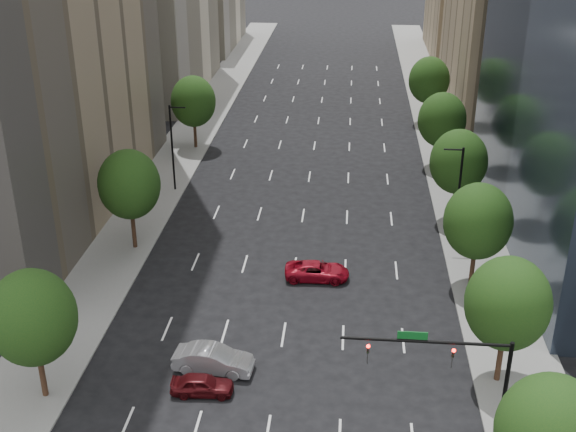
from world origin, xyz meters
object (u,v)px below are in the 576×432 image
(car_silver, at_px, (213,360))
(car_maroon, at_px, (202,385))
(traffic_signal, at_px, (461,369))
(car_red_far, at_px, (317,271))

(car_silver, bearing_deg, car_maroon, 178.25)
(traffic_signal, xyz_separation_m, car_silver, (-14.67, 5.51, -4.32))
(car_red_far, bearing_deg, traffic_signal, -155.67)
(traffic_signal, xyz_separation_m, car_red_far, (-8.60, 18.07, -4.46))
(car_maroon, height_order, car_red_far, car_red_far)
(traffic_signal, xyz_separation_m, car_maroon, (-14.95, 3.16, -4.51))
(traffic_signal, height_order, car_maroon, traffic_signal)
(car_silver, bearing_deg, traffic_signal, -105.58)
(traffic_signal, relative_size, car_silver, 1.75)
(car_maroon, distance_m, car_red_far, 16.21)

